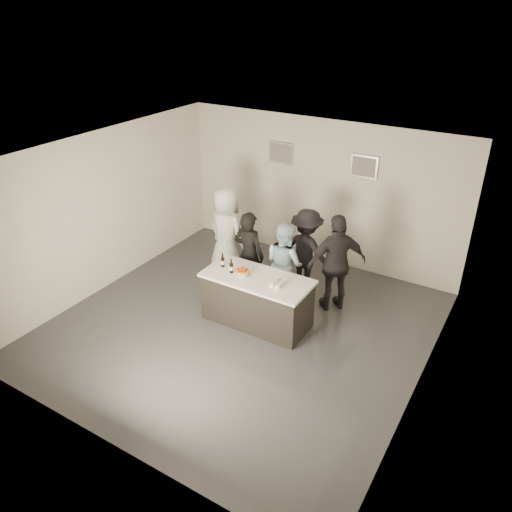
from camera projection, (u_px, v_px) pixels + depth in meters
name	position (u px, v px, depth m)	size (l,w,h in m)	color
floor	(241.00, 326.00, 8.63)	(6.00, 6.00, 0.00)	#3D3D42
ceiling	(238.00, 157.00, 7.23)	(6.00, 6.00, 0.00)	white
wall_back	(319.00, 192.00, 10.20)	(6.00, 0.04, 3.00)	silver
wall_front	(97.00, 351.00, 5.66)	(6.00, 0.04, 3.00)	silver
wall_left	(105.00, 211.00, 9.30)	(0.04, 6.00, 3.00)	silver
wall_right	(431.00, 303.00, 6.55)	(0.04, 6.00, 3.00)	silver
picture_left	(281.00, 153.00, 10.26)	(0.54, 0.04, 0.44)	#B2B2B7
picture_right	(364.00, 167.00, 9.44)	(0.54, 0.04, 0.44)	#B2B2B7
bar_counter	(257.00, 300.00, 8.54)	(1.86, 0.86, 0.90)	white
cake	(243.00, 273.00, 8.38)	(0.22, 0.22, 0.08)	orange
beer_bottle_a	(223.00, 260.00, 8.60)	(0.07, 0.07, 0.26)	black
beer_bottle_b	(231.00, 266.00, 8.41)	(0.07, 0.07, 0.26)	black
tumbler_cluster	(278.00, 283.00, 8.09)	(0.19, 0.30, 0.08)	#C08712
candles	(234.00, 281.00, 8.21)	(0.24, 0.08, 0.01)	pink
person_main_black	(249.00, 255.00, 9.18)	(0.62, 0.40, 1.69)	black
person_main_blue	(284.00, 263.00, 9.00)	(0.77, 0.60, 1.58)	silver
person_guest_left	(226.00, 232.00, 9.85)	(0.90, 0.59, 1.84)	silver
person_guest_right	(337.00, 263.00, 8.74)	(1.07, 0.44, 1.82)	#262229
person_guest_back	(306.00, 251.00, 9.33)	(1.07, 0.62, 1.66)	black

